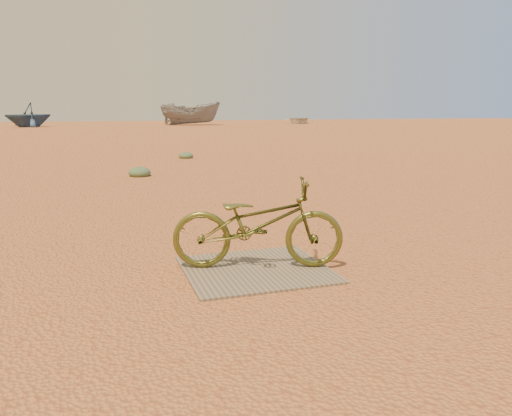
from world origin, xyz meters
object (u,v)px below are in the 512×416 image
object	(u,v)px
boat_mid_right	(191,114)
bicycle	(258,224)
boat_far_right	(299,119)
plywood_board	(256,269)
boat_far_left	(28,115)

from	to	relation	value
boat_mid_right	bicycle	bearing A→B (deg)	-179.04
boat_mid_right	boat_far_right	xyz separation A→B (m)	(11.87, 1.87, -0.63)
boat_far_right	plywood_board	bearing A→B (deg)	-90.57
bicycle	boat_far_right	distance (m)	48.68
plywood_board	bicycle	xyz separation A→B (m)	(0.04, 0.05, 0.46)
boat_far_left	boat_far_right	xyz separation A→B (m)	(25.89, 2.38, -0.58)
boat_far_left	boat_mid_right	xyz separation A→B (m)	(14.02, 0.51, 0.05)
bicycle	boat_mid_right	xyz separation A→B (m)	(7.49, 42.79, 0.61)
bicycle	boat_mid_right	size ratio (longest dim) A/B	0.30
bicycle	plywood_board	bearing A→B (deg)	159.13
bicycle	boat_mid_right	distance (m)	43.45
bicycle	boat_far_left	size ratio (longest dim) A/B	0.43
boat_far_left	boat_far_right	bearing A→B (deg)	64.40
plywood_board	bicycle	distance (m)	0.46
plywood_board	boat_far_left	distance (m)	42.84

